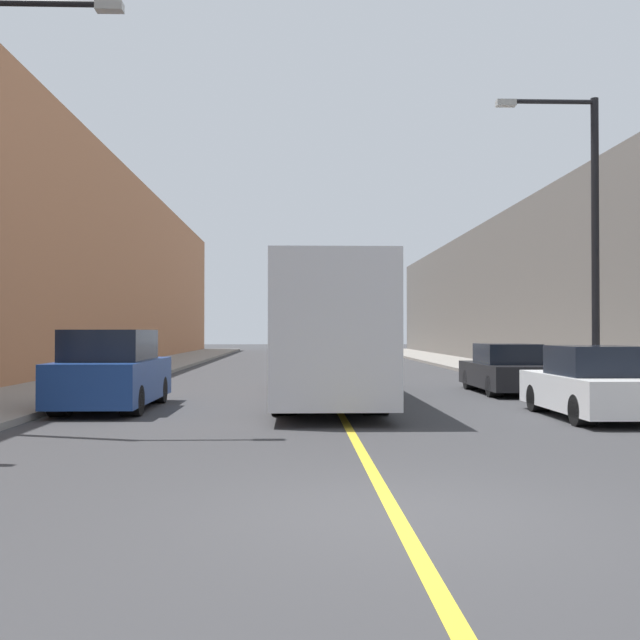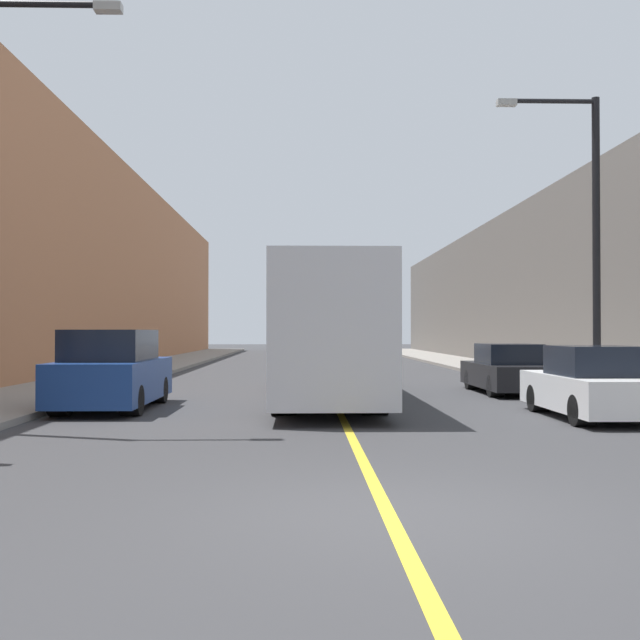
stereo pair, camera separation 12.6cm
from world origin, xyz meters
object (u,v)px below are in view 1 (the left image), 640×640
object	(u,v)px
car_right_near	(593,386)
car_right_mid	(505,371)
bus	(323,331)
parked_suv_left	(112,373)
street_lamp_right	(586,226)

from	to	relation	value
car_right_near	car_right_mid	size ratio (longest dim) A/B	0.94
bus	car_right_mid	xyz separation A→B (m)	(5.52, 1.81, -1.19)
parked_suv_left	car_right_mid	world-z (taller)	parked_suv_left
car_right_near	street_lamp_right	xyz separation A→B (m)	(1.23, 3.43, 3.89)
car_right_mid	car_right_near	bearing A→B (deg)	-89.69
car_right_near	car_right_mid	distance (m)	6.52
car_right_mid	street_lamp_right	distance (m)	5.14
parked_suv_left	car_right_near	distance (m)	10.87
bus	car_right_near	xyz separation A→B (m)	(5.56, -4.70, -1.16)
bus	street_lamp_right	xyz separation A→B (m)	(6.78, -1.27, 2.72)
car_right_near	street_lamp_right	distance (m)	5.33
parked_suv_left	street_lamp_right	size ratio (longest dim) A/B	0.62
bus	car_right_mid	bearing A→B (deg)	18.19
parked_suv_left	car_right_mid	bearing A→B (deg)	22.32
bus	car_right_mid	size ratio (longest dim) A/B	2.73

